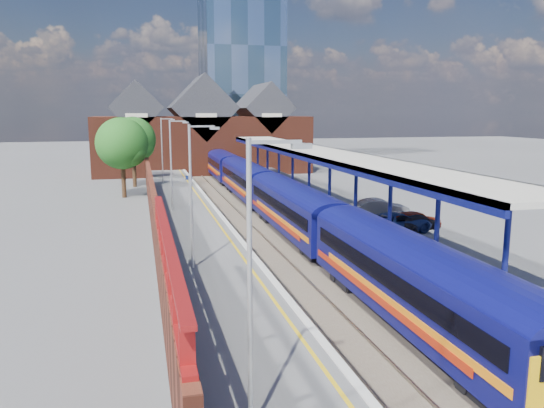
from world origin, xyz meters
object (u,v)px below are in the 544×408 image
at_px(lamp_post_a, 256,271).
at_px(platform_sign, 189,185).
at_px(train, 267,190).
at_px(lamp_post_b, 194,187).
at_px(lamp_post_c, 173,159).
at_px(parked_car_red, 414,220).
at_px(parked_car_dark, 416,222).
at_px(lamp_post_d, 163,147).
at_px(parked_car_blue, 397,223).
at_px(parked_car_silver, 380,208).

distance_m(lamp_post_a, platform_sign, 32.11).
xyz_separation_m(train, lamp_post_a, (-7.86, -31.48, 2.87)).
distance_m(train, lamp_post_b, 19.37).
bearing_deg(lamp_post_c, lamp_post_b, -90.00).
bearing_deg(lamp_post_b, parked_car_red, 19.20).
bearing_deg(parked_car_dark, lamp_post_a, 117.98).
distance_m(lamp_post_d, parked_car_dark, 31.04).
height_order(platform_sign, parked_car_blue, platform_sign).
relative_size(lamp_post_a, parked_car_blue, 1.47).
relative_size(lamp_post_c, parked_car_blue, 1.47).
height_order(lamp_post_c, parked_car_dark, lamp_post_c).
distance_m(train, parked_car_dark, 14.35).
height_order(parked_car_red, parked_car_silver, parked_car_silver).
distance_m(lamp_post_c, lamp_post_d, 16.00).
distance_m(train, platform_sign, 6.54).
relative_size(lamp_post_c, lamp_post_d, 1.00).
relative_size(lamp_post_b, parked_car_dark, 1.77).
xyz_separation_m(platform_sign, parked_car_red, (13.33, -12.88, -1.04)).
relative_size(lamp_post_a, lamp_post_b, 1.00).
bearing_deg(parked_car_silver, lamp_post_c, 73.50).
bearing_deg(parked_car_silver, lamp_post_d, 40.38).
relative_size(lamp_post_b, lamp_post_d, 1.00).
height_order(lamp_post_d, parked_car_dark, lamp_post_d).
bearing_deg(lamp_post_c, parked_car_blue, -40.61).
bearing_deg(lamp_post_a, train, 75.99).
xyz_separation_m(parked_car_red, parked_car_dark, (-0.05, -0.27, -0.08)).
bearing_deg(lamp_post_d, parked_car_red, -61.34).
relative_size(train, parked_car_red, 17.25).
bearing_deg(train, platform_sign, 175.39).
relative_size(lamp_post_d, parked_car_red, 1.83).
xyz_separation_m(parked_car_red, parked_car_blue, (-1.46, -0.46, 0.01)).
bearing_deg(parked_car_silver, parked_car_dark, -168.65).
xyz_separation_m(train, parked_car_silver, (6.50, -7.97, -0.44)).
relative_size(lamp_post_c, parked_car_red, 1.83).
bearing_deg(train, parked_car_red, -61.05).
relative_size(platform_sign, parked_car_silver, 0.60).
distance_m(lamp_post_a, lamp_post_b, 14.00).
xyz_separation_m(parked_car_silver, parked_car_dark, (0.29, -4.66, -0.11)).
bearing_deg(parked_car_dark, lamp_post_c, 28.51).
bearing_deg(lamp_post_b, parked_car_blue, 19.36).
relative_size(lamp_post_d, platform_sign, 2.80).
bearing_deg(platform_sign, parked_car_red, -44.02).
height_order(lamp_post_c, lamp_post_d, same).
bearing_deg(lamp_post_a, lamp_post_c, 90.00).
relative_size(parked_car_red, parked_car_blue, 0.80).
bearing_deg(platform_sign, train, -4.61).
xyz_separation_m(train, parked_car_dark, (6.78, -12.63, -0.55)).
xyz_separation_m(lamp_post_b, platform_sign, (1.36, 18.00, -2.30)).
relative_size(parked_car_dark, parked_car_blue, 0.83).
xyz_separation_m(lamp_post_b, parked_car_red, (14.69, 5.12, -3.34)).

